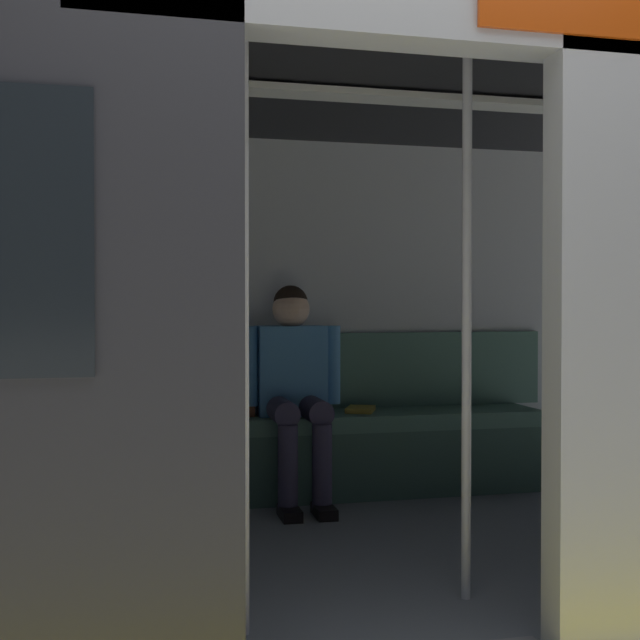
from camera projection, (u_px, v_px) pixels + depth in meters
train_car at (298, 222)px, 3.62m from camera, size 6.40×2.70×2.18m
bench_seat at (271, 436)px, 4.63m from camera, size 3.19×0.44×0.47m
person_seated at (294, 378)px, 4.60m from camera, size 0.55×0.68×1.20m
handbag at (230, 401)px, 4.63m from camera, size 0.26×0.15×0.17m
book at (360, 409)px, 4.82m from camera, size 0.23×0.26×0.03m
grab_pole_door at (244, 326)px, 2.74m from camera, size 0.04×0.04×2.04m
grab_pole_far at (467, 323)px, 3.07m from camera, size 0.04×0.04×2.04m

